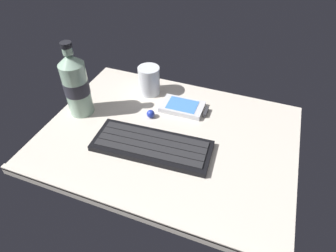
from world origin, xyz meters
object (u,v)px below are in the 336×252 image
Objects in this scene: keyboard at (152,146)px; trackball_mouse at (151,114)px; handheld_device at (184,107)px; juice_cup at (149,81)px; water_bottle at (76,84)px.

trackball_mouse is at bearing 114.74° from keyboard.
juice_cup is (-12.63, 4.27, 3.18)cm from handheld_device.
water_bottle is (-14.12, -15.25, 5.10)cm from juice_cup.
keyboard is 26.20cm from water_bottle.
water_bottle is 21.14cm from trackball_mouse.
trackball_mouse is (-7.66, -6.50, 0.37)cm from handheld_device.
juice_cup is at bearing 114.77° from trackball_mouse.
handheld_device is at bearing 22.33° from water_bottle.
trackball_mouse is (19.09, 4.48, -7.91)cm from water_bottle.
trackball_mouse is (-4.98, 10.80, 0.29)cm from keyboard.
juice_cup reaches higher than keyboard.
handheld_device is at bearing 81.19° from keyboard.
water_bottle is at bearing -132.79° from juice_cup.
water_bottle reaches higher than trackball_mouse.
keyboard is 23.96cm from juice_cup.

